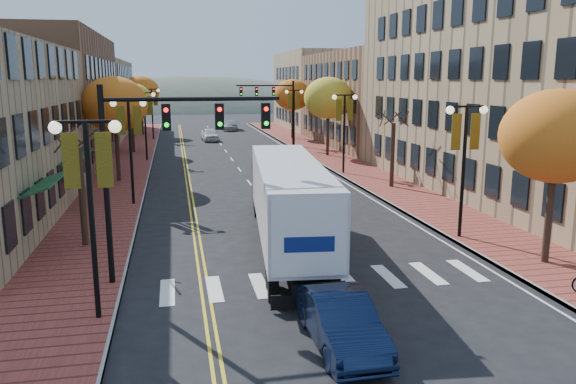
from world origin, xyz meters
TOP-DOWN VIEW (x-y plane):
  - ground at (0.00, 0.00)m, footprint 200.00×200.00m
  - sidewalk_left at (-9.00, 32.50)m, footprint 4.00×85.00m
  - sidewalk_right at (9.00, 32.50)m, footprint 4.00×85.00m
  - building_left_mid at (-17.00, 36.00)m, footprint 12.00×24.00m
  - building_left_far at (-17.00, 61.00)m, footprint 12.00×26.00m
  - building_right_near at (18.50, 16.00)m, footprint 15.00×28.00m
  - building_right_mid at (18.50, 42.00)m, footprint 15.00×24.00m
  - building_right_far at (18.50, 64.00)m, footprint 15.00×20.00m
  - tree_left_a at (-9.00, 8.00)m, footprint 0.28×0.28m
  - tree_left_b at (-9.00, 24.00)m, footprint 4.48×4.48m
  - tree_left_c at (-9.00, 40.00)m, footprint 4.16×4.16m
  - tree_left_d at (-9.00, 58.00)m, footprint 4.61×4.61m
  - tree_right_a at (9.00, 2.00)m, footprint 4.16×4.16m
  - tree_right_b at (9.00, 18.00)m, footprint 0.28×0.28m
  - tree_right_c at (9.00, 34.00)m, footprint 4.48×4.48m
  - tree_right_d at (9.00, 50.00)m, footprint 4.35×4.35m
  - lamp_left_a at (-7.50, 0.00)m, footprint 1.96×0.36m
  - lamp_left_b at (-7.50, 16.00)m, footprint 1.96×0.36m
  - lamp_left_c at (-7.50, 34.00)m, footprint 1.96×0.36m
  - lamp_left_d at (-7.50, 52.00)m, footprint 1.96×0.36m
  - lamp_right_a at (7.50, 6.00)m, footprint 1.96×0.36m
  - lamp_right_b at (7.50, 24.00)m, footprint 1.96×0.36m
  - lamp_right_c at (7.50, 42.00)m, footprint 1.96×0.36m
  - traffic_mast_near at (-5.48, 3.00)m, footprint 6.10×0.35m
  - traffic_mast_far at (5.48, 42.00)m, footprint 6.10×0.34m
  - semi_truck at (-0.43, 6.62)m, footprint 4.02×15.55m
  - navy_sedan at (-0.82, -2.97)m, footprint 1.59×4.47m
  - black_suv at (0.74, 11.62)m, footprint 2.20×4.52m
  - car_far_white at (-0.95, 50.01)m, footprint 2.11×4.53m
  - car_far_silver at (2.50, 63.38)m, footprint 2.25×4.93m
  - car_far_oncoming at (3.20, 63.94)m, footprint 2.04×4.44m

SIDE VIEW (x-z plane):
  - ground at x=0.00m, z-range 0.00..0.00m
  - sidewalk_left at x=-9.00m, z-range 0.00..0.15m
  - sidewalk_right at x=9.00m, z-range 0.00..0.15m
  - black_suv at x=0.74m, z-range 0.00..1.24m
  - car_far_silver at x=2.50m, z-range 0.00..1.40m
  - car_far_oncoming at x=3.20m, z-range 0.00..1.41m
  - navy_sedan at x=-0.82m, z-range 0.00..1.47m
  - car_far_white at x=-0.95m, z-range 0.00..1.50m
  - semi_truck at x=-0.43m, z-range 0.32..4.17m
  - tree_left_a at x=-9.00m, z-range 0.15..4.35m
  - tree_right_b at x=9.00m, z-range 0.15..4.35m
  - lamp_left_a at x=-7.50m, z-range 1.27..7.32m
  - lamp_left_b at x=-7.50m, z-range 1.27..7.32m
  - lamp_left_c at x=-7.50m, z-range 1.27..7.32m
  - lamp_left_d at x=-7.50m, z-range 1.27..7.32m
  - lamp_right_a at x=7.50m, z-range 1.27..7.32m
  - lamp_right_b at x=7.50m, z-range 1.27..7.32m
  - lamp_right_c at x=7.50m, z-range 1.27..7.32m
  - building_left_far at x=-17.00m, z-range 0.00..9.50m
  - traffic_mast_near at x=-5.48m, z-range 1.42..8.42m
  - traffic_mast_far at x=5.48m, z-range 1.42..8.42m
  - building_right_mid at x=18.50m, z-range 0.00..10.00m
  - tree_left_c at x=-9.00m, z-range 1.71..8.40m
  - tree_right_a at x=9.00m, z-range 1.71..8.40m
  - tree_right_d at x=9.00m, z-range 1.79..8.79m
  - tree_left_b at x=-9.00m, z-range 1.84..9.05m
  - tree_right_c at x=9.00m, z-range 1.84..9.05m
  - building_left_mid at x=-17.00m, z-range 0.00..11.00m
  - building_right_far at x=18.50m, z-range 0.00..11.00m
  - tree_left_d at x=-9.00m, z-range 1.89..9.31m
  - building_right_near at x=18.50m, z-range 0.00..15.00m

